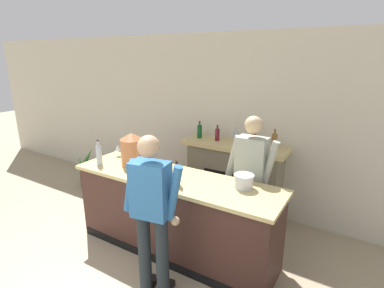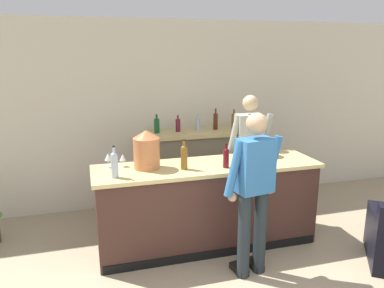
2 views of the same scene
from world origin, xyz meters
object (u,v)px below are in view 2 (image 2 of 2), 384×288
object	(u,v)px
fireplace_stone	(197,167)
person_bartender	(249,152)
person_customer	(254,189)
copper_dispenser	(147,149)
ice_bucket_steel	(267,150)
wine_bottle_rose_blush	(226,157)
wine_glass_front_right	(108,157)
wine_bottle_merlot_tall	(184,156)
wine_bottle_cabernet_heavy	(114,164)
wine_glass_back_row	(123,158)

from	to	relation	value
fireplace_stone	person_bartender	xyz separation A→B (m)	(0.52, -0.72, 0.37)
person_customer	fireplace_stone	bearing A→B (deg)	90.03
person_bartender	copper_dispenser	size ratio (longest dim) A/B	3.99
person_customer	person_bartender	xyz separation A→B (m)	(0.52, 1.26, 0.01)
fireplace_stone	ice_bucket_steel	bearing A→B (deg)	-62.09
wine_bottle_rose_blush	wine_glass_front_right	world-z (taller)	wine_bottle_rose_blush
copper_dispenser	ice_bucket_steel	xyz separation A→B (m)	(1.53, 0.08, -0.14)
wine_bottle_rose_blush	person_customer	bearing A→B (deg)	-81.43
copper_dispenser	wine_glass_front_right	distance (m)	0.45
wine_glass_front_right	person_customer	bearing A→B (deg)	-34.65
fireplace_stone	wine_bottle_rose_blush	world-z (taller)	fireplace_stone
wine_glass_front_right	wine_bottle_merlot_tall	bearing A→B (deg)	-20.90
copper_dispenser	wine_bottle_cabernet_heavy	xyz separation A→B (m)	(-0.37, -0.23, -0.07)
wine_bottle_cabernet_heavy	wine_glass_front_right	xyz separation A→B (m)	(-0.04, 0.38, -0.03)
wine_bottle_cabernet_heavy	wine_bottle_rose_blush	distance (m)	1.24
ice_bucket_steel	wine_bottle_cabernet_heavy	xyz separation A→B (m)	(-1.91, -0.31, 0.07)
copper_dispenser	wine_bottle_cabernet_heavy	world-z (taller)	copper_dispenser
copper_dispenser	wine_glass_back_row	distance (m)	0.31
person_bartender	wine_bottle_merlot_tall	size ratio (longest dim) A/B	5.11
person_customer	wine_glass_back_row	xyz separation A→B (m)	(-1.20, 0.91, 0.16)
person_bartender	wine_glass_back_row	bearing A→B (deg)	-168.54
wine_bottle_merlot_tall	wine_glass_back_row	xyz separation A→B (m)	(-0.65, 0.28, -0.05)
person_bartender	person_customer	bearing A→B (deg)	-112.39
wine_glass_back_row	wine_glass_front_right	xyz separation A→B (m)	(-0.16, 0.03, 0.02)
wine_bottle_rose_blush	wine_glass_front_right	size ratio (longest dim) A/B	1.68
ice_bucket_steel	wine_glass_front_right	distance (m)	1.95
wine_bottle_rose_blush	wine_glass_back_row	world-z (taller)	wine_bottle_rose_blush
fireplace_stone	ice_bucket_steel	xyz separation A→B (m)	(0.59, -1.11, 0.50)
wine_glass_back_row	wine_bottle_cabernet_heavy	bearing A→B (deg)	-108.47
wine_glass_back_row	person_customer	bearing A→B (deg)	-37.28
fireplace_stone	wine_bottle_merlot_tall	size ratio (longest dim) A/B	4.62
fireplace_stone	wine_bottle_rose_blush	bearing A→B (deg)	-93.35
person_customer	wine_glass_front_right	distance (m)	1.66
wine_bottle_rose_blush	wine_glass_back_row	size ratio (longest dim) A/B	1.85
fireplace_stone	wine_bottle_merlot_tall	distance (m)	1.57
wine_bottle_merlot_tall	wine_glass_front_right	distance (m)	0.86
ice_bucket_steel	wine_bottle_merlot_tall	bearing A→B (deg)	-168.40
wine_bottle_cabernet_heavy	person_bartender	bearing A→B (deg)	21.01
wine_glass_front_right	wine_glass_back_row	bearing A→B (deg)	-9.32
wine_bottle_merlot_tall	wine_bottle_cabernet_heavy	bearing A→B (deg)	-174.31
fireplace_stone	wine_bottle_cabernet_heavy	xyz separation A→B (m)	(-1.32, -1.42, 0.58)
person_bartender	copper_dispenser	bearing A→B (deg)	-161.96
copper_dispenser	wine_bottle_merlot_tall	xyz separation A→B (m)	(0.39, -0.15, -0.07)
wine_bottle_merlot_tall	wine_bottle_rose_blush	world-z (taller)	wine_bottle_merlot_tall
person_customer	person_bartender	distance (m)	1.37
wine_glass_front_right	ice_bucket_steel	bearing A→B (deg)	-2.16
wine_glass_back_row	fireplace_stone	bearing A→B (deg)	41.63
wine_bottle_merlot_tall	person_customer	bearing A→B (deg)	-48.78
person_customer	wine_bottle_rose_blush	xyz separation A→B (m)	(-0.08, 0.56, 0.18)
wine_bottle_rose_blush	wine_bottle_cabernet_heavy	bearing A→B (deg)	-179.85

